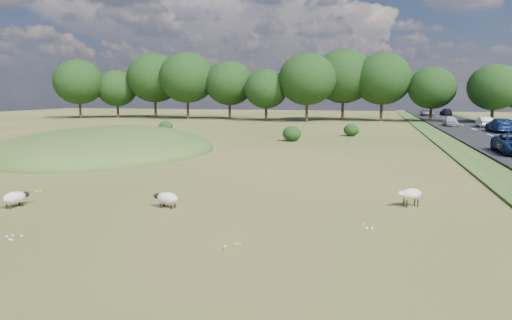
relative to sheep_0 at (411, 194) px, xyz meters
The scene contains 14 objects.
ground 22.71m from the sheep_0, 115.06° to the left, with size 160.00×160.00×0.00m, color #3D541A.
mound 25.01m from the sheep_0, 149.83° to the left, with size 16.00×20.00×4.00m, color #33561E.
road 32.28m from the sheep_0, 71.24° to the left, with size 8.00×150.00×0.25m, color black.
treeline 57.33m from the sheep_0, 100.79° to the left, with size 96.28×14.66×11.70m.
shrubs 30.25m from the sheep_0, 114.63° to the left, with size 22.55×8.32×1.45m.
sheep_0 is the anchor object (origin of this frame).
sheep_2 16.00m from the sheep_0, 165.58° to the right, with size 0.72×1.18×0.65m.
sheep_3 18.42m from the sheep_0, 162.47° to the left, with size 1.03×1.15×0.85m.
sheep_4 9.85m from the sheep_0, 164.86° to the right, with size 1.17×0.66×0.65m.
car_0 46.51m from the sheep_0, 79.49° to the left, with size 1.55×3.86×1.32m, color silver.
car_1 73.09m from the sheep_0, 83.34° to the left, with size 2.11×4.57×1.27m, color #A2A5AA.
car_2 38.85m from the sheep_0, 71.57° to the left, with size 2.16×5.32×1.54m, color navy.
car_4 46.04m from the sheep_0, 74.53° to the left, with size 1.36×3.91×1.29m, color white.
car_5 76.72m from the sheep_0, 80.79° to the left, with size 1.81×4.46×1.29m, color black.
Camera 1 is at (7.97, -19.59, 4.61)m, focal length 32.00 mm.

